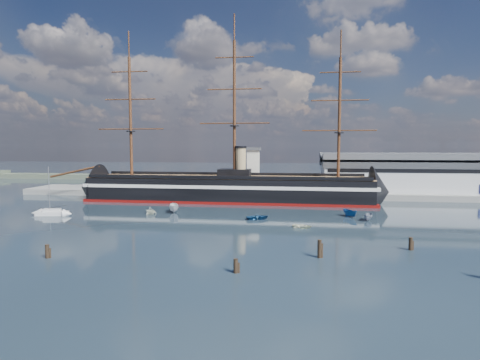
# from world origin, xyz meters

# --- Properties ---
(ground) EXTENTS (600.00, 600.00, 0.00)m
(ground) POSITION_xyz_m (0.00, 40.00, 0.00)
(ground) COLOR black
(ground) RESTS_ON ground
(quay) EXTENTS (180.00, 18.00, 2.00)m
(quay) POSITION_xyz_m (10.00, 76.00, 0.00)
(quay) COLOR slate
(quay) RESTS_ON ground
(warehouse) EXTENTS (63.00, 21.00, 11.60)m
(warehouse) POSITION_xyz_m (58.00, 80.00, 7.98)
(warehouse) COLOR #B7BABC
(warehouse) RESTS_ON ground
(quay_tower) EXTENTS (5.00, 5.00, 15.00)m
(quay_tower) POSITION_xyz_m (3.00, 73.00, 9.75)
(quay_tower) COLOR silver
(quay_tower) RESTS_ON ground
(shoreline) EXTENTS (120.00, 10.00, 4.00)m
(shoreline) POSITION_xyz_m (-139.23, 135.00, 1.45)
(shoreline) COLOR #3F4C38
(shoreline) RESTS_ON ground
(warship) EXTENTS (112.98, 17.37, 53.94)m
(warship) POSITION_xyz_m (-5.34, 60.00, 4.04)
(warship) COLOR black
(warship) RESTS_ON ground
(sailboat) EXTENTS (8.02, 3.59, 12.39)m
(sailboat) POSITION_xyz_m (-43.56, 28.19, 0.79)
(sailboat) COLOR silver
(sailboat) RESTS_ON ground
(motorboat_a) EXTENTS (7.79, 4.71, 2.93)m
(motorboat_a) POSITION_xyz_m (-14.20, 36.61, 0.00)
(motorboat_a) COLOR silver
(motorboat_a) RESTS_ON ground
(motorboat_b) EXTENTS (2.61, 3.68, 1.60)m
(motorboat_b) POSITION_xyz_m (8.63, 30.03, 0.00)
(motorboat_b) COLOR navy
(motorboat_b) RESTS_ON ground
(motorboat_c) EXTENTS (5.46, 3.58, 2.05)m
(motorboat_c) POSITION_xyz_m (34.60, 32.00, 0.00)
(motorboat_c) COLOR gray
(motorboat_c) RESTS_ON ground
(motorboat_d) EXTENTS (5.08, 6.26, 2.12)m
(motorboat_d) POSITION_xyz_m (-19.46, 33.29, 0.00)
(motorboat_d) COLOR white
(motorboat_d) RESTS_ON ground
(motorboat_e) EXTENTS (1.80, 2.80, 1.21)m
(motorboat_e) POSITION_xyz_m (19.01, 21.28, 0.00)
(motorboat_e) COLOR silver
(motorboat_e) RESTS_ON ground
(motorboat_f) EXTENTS (5.98, 4.55, 2.27)m
(motorboat_f) POSITION_xyz_m (31.08, 36.58, 0.00)
(motorboat_f) COLOR navy
(motorboat_f) RESTS_ON ground
(piling_near_left) EXTENTS (0.64, 0.64, 2.87)m
(piling_near_left) POSITION_xyz_m (-21.21, -7.57, 0.00)
(piling_near_left) COLOR black
(piling_near_left) RESTS_ON ground
(piling_near_mid) EXTENTS (0.64, 0.64, 2.72)m
(piling_near_mid) POSITION_xyz_m (9.30, -10.86, 0.00)
(piling_near_mid) COLOR black
(piling_near_mid) RESTS_ON ground
(piling_near_right) EXTENTS (0.64, 0.64, 3.60)m
(piling_near_right) POSITION_xyz_m (21.29, -1.60, 0.00)
(piling_near_right) COLOR black
(piling_near_right) RESTS_ON ground
(piling_far_right) EXTENTS (0.64, 0.64, 2.90)m
(piling_far_right) POSITION_xyz_m (36.88, 5.26, 0.00)
(piling_far_right) COLOR black
(piling_far_right) RESTS_ON ground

